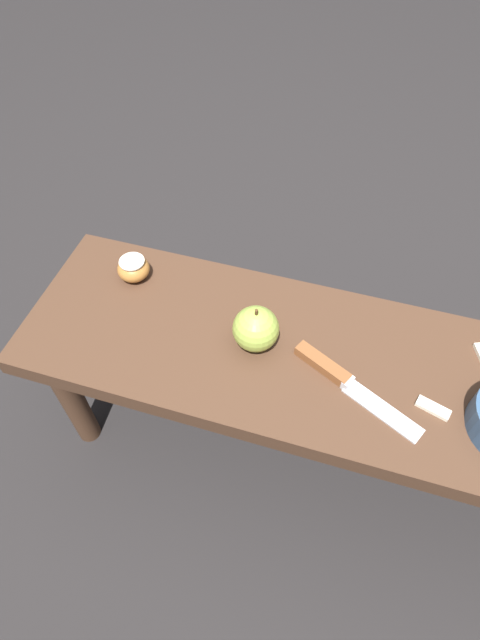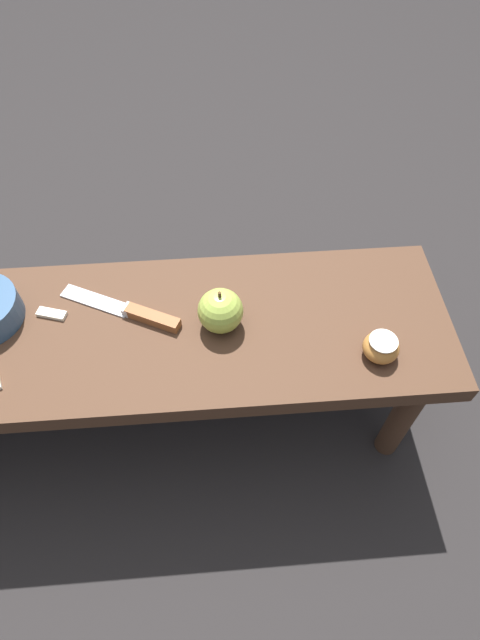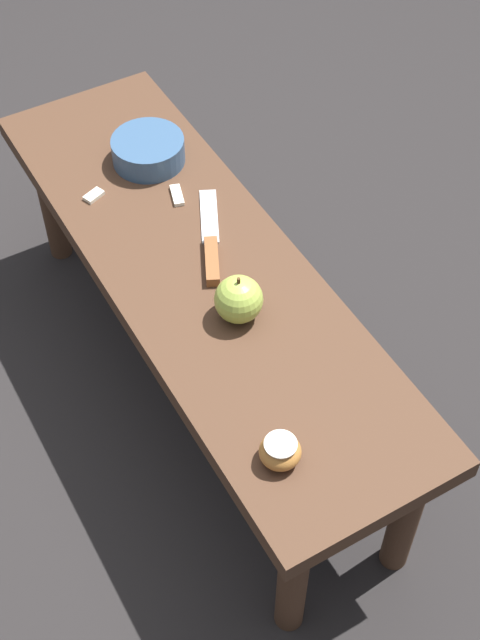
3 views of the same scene
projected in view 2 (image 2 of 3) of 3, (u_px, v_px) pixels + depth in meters
ground_plane at (168, 416)px, 1.24m from camera, size 8.00×8.00×0.00m
wooden_bench at (148, 345)px, 0.98m from camera, size 1.17×0.35×0.38m
knife at (137, 313)px, 0.95m from camera, size 0.24×0.14×0.02m
apple_whole at (221, 313)px, 0.91m from camera, size 0.08×0.08×0.09m
apple_cut at (381, 347)px, 0.89m from camera, size 0.06×0.06×0.05m
apple_slice_center at (52, 314)px, 0.95m from camera, size 0.06×0.04×0.01m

